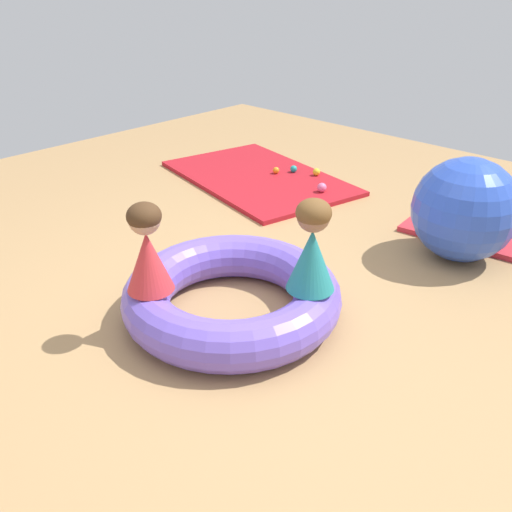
# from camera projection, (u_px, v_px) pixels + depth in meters

# --- Properties ---
(ground_plane) EXTENTS (8.00, 8.00, 0.00)m
(ground_plane) POSITION_uv_depth(u_px,v_px,m) (247.00, 324.00, 3.20)
(ground_plane) COLOR tan
(gym_mat_near_right) EXTENTS (1.30, 0.99, 0.04)m
(gym_mat_near_right) POSITION_uv_depth(u_px,v_px,m) (496.00, 230.00, 4.27)
(gym_mat_near_right) COLOR red
(gym_mat_near_right) RESTS_ON ground
(gym_mat_far_left) EXTENTS (2.01, 1.50, 0.04)m
(gym_mat_far_left) POSITION_uv_depth(u_px,v_px,m) (258.00, 178.00, 5.32)
(gym_mat_far_left) COLOR #B21923
(gym_mat_far_left) RESTS_ON ground
(inflatable_cushion) EXTENTS (1.25, 1.25, 0.27)m
(inflatable_cushion) POSITION_uv_depth(u_px,v_px,m) (232.00, 295.00, 3.21)
(inflatable_cushion) COLOR #7056D1
(inflatable_cushion) RESTS_ON ground
(child_in_red) EXTENTS (0.30, 0.30, 0.49)m
(child_in_red) POSITION_uv_depth(u_px,v_px,m) (147.00, 249.00, 2.90)
(child_in_red) COLOR red
(child_in_red) RESTS_ON inflatable_cushion
(child_in_teal) EXTENTS (0.29, 0.29, 0.51)m
(child_in_teal) POSITION_uv_depth(u_px,v_px,m) (312.00, 247.00, 2.90)
(child_in_teal) COLOR teal
(child_in_teal) RESTS_ON inflatable_cushion
(play_ball_red) EXTENTS (0.06, 0.06, 0.06)m
(play_ball_red) POSITION_uv_depth(u_px,v_px,m) (442.00, 210.00, 4.49)
(play_ball_red) COLOR red
(play_ball_red) RESTS_ON gym_mat_near_right
(play_ball_orange) EXTENTS (0.06, 0.06, 0.06)m
(play_ball_orange) POSITION_uv_depth(u_px,v_px,m) (276.00, 170.00, 5.35)
(play_ball_orange) COLOR orange
(play_ball_orange) RESTS_ON gym_mat_far_left
(play_ball_blue) EXTENTS (0.09, 0.09, 0.09)m
(play_ball_blue) POSITION_uv_depth(u_px,v_px,m) (444.00, 214.00, 4.38)
(play_ball_blue) COLOR blue
(play_ball_blue) RESTS_ON gym_mat_near_right
(play_ball_yellow) EXTENTS (0.07, 0.07, 0.07)m
(play_ball_yellow) POSITION_uv_depth(u_px,v_px,m) (316.00, 172.00, 5.30)
(play_ball_yellow) COLOR yellow
(play_ball_yellow) RESTS_ON gym_mat_far_left
(play_ball_teal) EXTENTS (0.07, 0.07, 0.07)m
(play_ball_teal) POSITION_uv_depth(u_px,v_px,m) (294.00, 169.00, 5.38)
(play_ball_teal) COLOR teal
(play_ball_teal) RESTS_ON gym_mat_far_left
(play_ball_pink) EXTENTS (0.08, 0.08, 0.08)m
(play_ball_pink) POSITION_uv_depth(u_px,v_px,m) (322.00, 187.00, 4.91)
(play_ball_pink) COLOR pink
(play_ball_pink) RESTS_ON gym_mat_far_left
(play_ball_green) EXTENTS (0.07, 0.07, 0.07)m
(play_ball_green) POSITION_uv_depth(u_px,v_px,m) (486.00, 238.00, 4.03)
(play_ball_green) COLOR green
(play_ball_green) RESTS_ON gym_mat_near_right
(exercise_ball_large) EXTENTS (0.71, 0.71, 0.71)m
(exercise_ball_large) POSITION_uv_depth(u_px,v_px,m) (465.00, 210.00, 3.77)
(exercise_ball_large) COLOR blue
(exercise_ball_large) RESTS_ON ground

